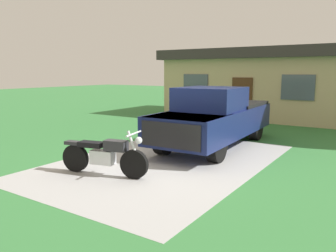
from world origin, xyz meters
name	(u,v)px	position (x,y,z in m)	size (l,w,h in m)	color
ground_plane	(166,161)	(0.00, 0.00, 0.00)	(80.00, 80.00, 0.00)	#35763A
driveway_pad	(166,161)	(0.00, 0.00, 0.00)	(4.80, 7.34, 0.01)	#A6A6A6
motorcycle	(104,155)	(-0.52, -1.80, 0.47)	(2.18, 0.84, 1.09)	black
pickup_truck	(216,117)	(0.26, 2.46, 0.95)	(2.22, 5.70, 1.90)	black
neighbor_house	(260,83)	(-1.03, 10.56, 1.79)	(9.60, 5.60, 3.50)	tan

